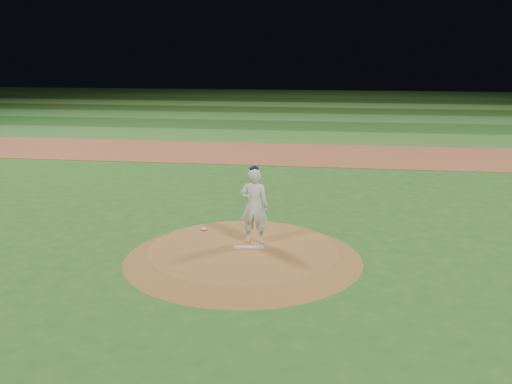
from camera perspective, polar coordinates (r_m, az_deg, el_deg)
ground at (r=13.34m, az=-1.28°, el=-6.64°), size 120.00×120.00×0.00m
infield_dirt_band at (r=26.80m, az=3.81°, el=3.82°), size 70.00×6.00×0.02m
outfield_stripe_0 at (r=32.22m, az=4.63°, el=5.50°), size 70.00×5.00×0.02m
outfield_stripe_1 at (r=37.17m, az=5.18°, el=6.60°), size 70.00×5.00×0.02m
outfield_stripe_2 at (r=42.12m, az=5.59°, el=7.44°), size 70.00×5.00×0.02m
outfield_stripe_3 at (r=47.09m, az=5.93°, el=8.11°), size 70.00×5.00×0.02m
outfield_stripe_4 at (r=52.06m, az=6.19°, el=8.65°), size 70.00×5.00×0.02m
outfield_stripe_5 at (r=57.04m, az=6.42°, el=9.09°), size 70.00×5.00×0.02m
pitchers_mound at (r=13.30m, az=-1.28°, el=-6.13°), size 5.50×5.50×0.25m
pitching_rubber at (r=13.26m, az=-0.72°, el=-5.54°), size 0.70×0.30×0.03m
rosin_bag at (r=14.58m, az=-5.22°, el=-3.69°), size 0.14×0.14×0.07m
pitcher_on_mound at (r=13.34m, az=-0.18°, el=-1.36°), size 0.66×0.43×1.87m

